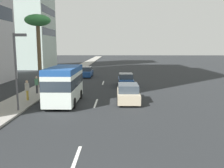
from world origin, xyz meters
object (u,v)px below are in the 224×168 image
car_third (86,72)px  pedestrian_mid_block (27,89)px  car_lead (128,93)px  car_second (126,80)px  street_lamp (17,62)px  pedestrian_by_tree (37,84)px  palm_tree (38,24)px  minibus_fourth (64,83)px

car_third → pedestrian_mid_block: (-17.69, 3.01, 0.36)m
car_lead → car_second: 8.64m
car_second → street_lamp: (-12.13, 8.41, 2.98)m
pedestrian_by_tree → street_lamp: street_lamp is taller
car_second → pedestrian_mid_block: 12.61m
car_second → street_lamp: 15.06m
car_lead → street_lamp: bearing=113.0°
car_second → car_third: car_third is taller
car_lead → pedestrian_by_tree: pedestrian_by_tree is taller
pedestrian_mid_block → palm_tree: size_ratio=0.21×
car_third → palm_tree: palm_tree is taller
minibus_fourth → street_lamp: (-2.93, 2.75, 2.02)m
car_second → pedestrian_mid_block: pedestrian_mid_block is taller
minibus_fourth → car_third: bearing=-178.8°
car_second → street_lamp: street_lamp is taller
palm_tree → car_third: bearing=-19.8°
street_lamp → minibus_fourth: bearing=-43.2°
car_lead → pedestrian_mid_block: 8.91m
street_lamp → pedestrian_by_tree: bearing=7.5°
car_third → pedestrian_mid_block: 17.95m
car_second → pedestrian_by_tree: pedestrian_by_tree is taller
pedestrian_mid_block → car_second: bearing=-176.8°
car_third → street_lamp: (-21.06, 2.36, 2.96)m
car_second → palm_tree: palm_tree is taller
pedestrian_by_tree → minibus_fourth: bearing=-115.0°
palm_tree → street_lamp: palm_tree is taller
car_lead → car_third: bearing=18.5°
car_second → minibus_fourth: (-9.20, 5.67, 0.96)m
pedestrian_mid_block → car_third: bearing=-140.4°
pedestrian_by_tree → car_lead: bearing=-88.5°
car_third → palm_tree: bearing=-19.8°
minibus_fourth → palm_tree: bearing=-148.7°
pedestrian_mid_block → palm_tree: 9.16m
street_lamp → car_third: bearing=-6.4°
minibus_fourth → street_lamp: 4.49m
car_lead → pedestrian_by_tree: bearing=71.7°
street_lamp → car_second: bearing=-34.7°
pedestrian_mid_block → pedestrian_by_tree: 3.14m
car_lead → palm_tree: bearing=56.2°
pedestrian_mid_block → car_lead: bearing=140.0°
car_second → pedestrian_mid_block: size_ratio=2.31×
palm_tree → car_second: bearing=-78.4°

